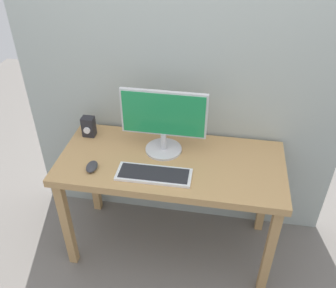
{
  "coord_description": "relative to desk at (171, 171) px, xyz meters",
  "views": [
    {
      "loc": [
        0.28,
        -1.74,
        2.17
      ],
      "look_at": [
        -0.02,
        0.0,
        0.9
      ],
      "focal_mm": 39.09,
      "sensor_mm": 36.0,
      "label": 1
    }
  ],
  "objects": [
    {
      "name": "ground_plane",
      "position": [
        0.0,
        0.0,
        -0.69
      ],
      "size": [
        6.0,
        6.0,
        0.0
      ],
      "primitive_type": "plane",
      "color": "slate"
    },
    {
      "name": "wall_back",
      "position": [
        0.0,
        0.35,
        0.81
      ],
      "size": [
        2.15,
        0.04,
        3.0
      ],
      "primitive_type": "cube",
      "color": "#9EA8A3",
      "rests_on": "ground_plane"
    },
    {
      "name": "desk",
      "position": [
        0.0,
        0.0,
        0.0
      ],
      "size": [
        1.39,
        0.63,
        0.78
      ],
      "color": "tan",
      "rests_on": "ground_plane"
    },
    {
      "name": "monitor",
      "position": [
        -0.06,
        0.1,
        0.31
      ],
      "size": [
        0.52,
        0.23,
        0.41
      ],
      "color": "silver",
      "rests_on": "desk"
    },
    {
      "name": "keyboard_primary",
      "position": [
        -0.07,
        -0.16,
        0.1
      ],
      "size": [
        0.44,
        0.16,
        0.02
      ],
      "color": "silver",
      "rests_on": "desk"
    },
    {
      "name": "mouse",
      "position": [
        -0.45,
        -0.16,
        0.11
      ],
      "size": [
        0.07,
        0.11,
        0.03
      ],
      "primitive_type": "ellipsoid",
      "rotation": [
        0.0,
        0.0,
        0.06
      ],
      "color": "#333338",
      "rests_on": "desk"
    },
    {
      "name": "audio_controller",
      "position": [
        -0.59,
        0.18,
        0.16
      ],
      "size": [
        0.08,
        0.08,
        0.14
      ],
      "color": "#232328",
      "rests_on": "desk"
    }
  ]
}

